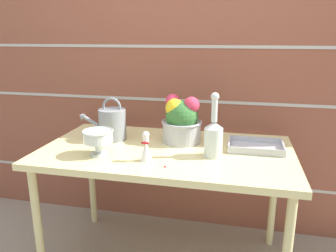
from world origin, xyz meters
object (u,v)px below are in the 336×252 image
flower_planter (181,121)px  wire_tray (256,147)px  glass_decanter (213,136)px  figurine_vase (146,149)px  watering_can (112,124)px  crystal_pedestal_bowl (98,138)px

flower_planter → wire_tray: size_ratio=0.94×
flower_planter → glass_decanter: (0.21, -0.21, -0.02)m
figurine_vase → flower_planter: bearing=71.3°
watering_can → flower_planter: flower_planter is taller
crystal_pedestal_bowl → wire_tray: bearing=18.8°
figurine_vase → glass_decanter: bearing=22.8°
watering_can → figurine_vase: (0.30, -0.30, -0.03)m
crystal_pedestal_bowl → flower_planter: 0.50m
glass_decanter → figurine_vase: (-0.32, -0.14, -0.05)m
watering_can → wire_tray: bearing=0.3°
watering_can → glass_decanter: (0.62, -0.16, 0.01)m
crystal_pedestal_bowl → flower_planter: bearing=39.6°
crystal_pedestal_bowl → figurine_vase: 0.27m
crystal_pedestal_bowl → figurine_vase: (0.27, -0.03, -0.03)m
wire_tray → glass_decanter: bearing=-143.3°
watering_can → figurine_vase: 0.42m
watering_can → wire_tray: 0.85m
figurine_vase → wire_tray: (0.54, 0.30, -0.05)m
figurine_vase → wire_tray: 0.62m
watering_can → crystal_pedestal_bowl: 0.27m
wire_tray → crystal_pedestal_bowl: bearing=-161.2°
flower_planter → wire_tray: flower_planter is taller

